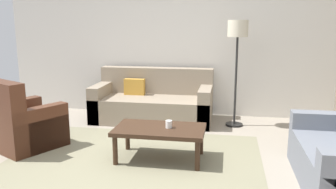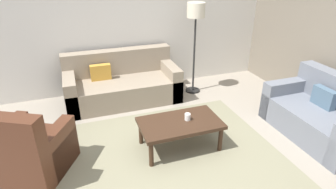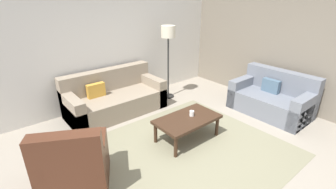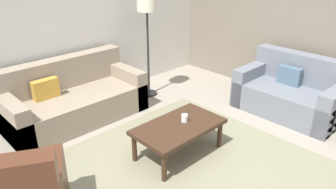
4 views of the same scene
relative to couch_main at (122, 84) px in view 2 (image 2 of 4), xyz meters
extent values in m
plane|color=gray|center=(0.15, -2.08, -0.30)|extent=(8.00, 8.00, 0.00)
cube|color=silver|center=(0.15, 0.52, 1.10)|extent=(6.00, 0.12, 2.80)
cube|color=gray|center=(0.15, -2.08, -0.29)|extent=(3.12, 2.74, 0.01)
cube|color=gray|center=(0.00, -0.10, -0.09)|extent=(2.01, 0.95, 0.42)
cube|color=gray|center=(0.00, 0.25, 0.14)|extent=(2.01, 0.24, 0.88)
cube|color=gray|center=(-0.90, -0.10, 0.01)|extent=(0.20, 0.95, 0.62)
cube|color=gray|center=(0.91, -0.10, 0.01)|extent=(0.20, 0.95, 0.62)
cube|color=gold|center=(-0.35, 0.03, 0.26)|extent=(0.36, 0.12, 0.28)
cube|color=slate|center=(2.50, -2.19, -0.09)|extent=(0.91, 1.55, 0.42)
cube|color=slate|center=(2.50, -1.52, 0.01)|extent=(0.91, 0.20, 0.62)
cube|color=slate|center=(2.61, -2.09, 0.26)|extent=(0.12, 0.36, 0.28)
cube|color=#4C2819|center=(-1.41, -1.65, -0.08)|extent=(1.08, 1.08, 0.44)
cube|color=#4C2819|center=(-1.56, -1.91, 0.18)|extent=(0.80, 0.56, 0.95)
cube|color=#4C2819|center=(-1.13, -1.80, 0.00)|extent=(0.52, 0.78, 0.60)
cube|color=#4C2819|center=(-1.70, -1.50, 0.00)|extent=(0.52, 0.78, 0.60)
cylinder|color=#382316|center=(-0.03, -2.05, -0.12)|extent=(0.06, 0.06, 0.36)
cylinder|color=#382316|center=(0.95, -2.05, -0.12)|extent=(0.06, 0.06, 0.36)
cylinder|color=#382316|center=(-0.03, -1.53, -0.12)|extent=(0.06, 0.06, 0.36)
cylinder|color=#382316|center=(0.95, -1.53, -0.12)|extent=(0.06, 0.06, 0.36)
cube|color=#382316|center=(0.46, -1.79, 0.09)|extent=(1.10, 0.64, 0.05)
cylinder|color=white|center=(0.57, -1.78, 0.16)|extent=(0.08, 0.08, 0.09)
cylinder|color=black|center=(1.39, -0.15, -0.28)|extent=(0.28, 0.28, 0.03)
cylinder|color=#262626|center=(1.39, -0.15, 0.43)|extent=(0.04, 0.04, 1.45)
cylinder|color=beige|center=(1.39, -0.15, 1.28)|extent=(0.32, 0.32, 0.26)
camera|label=1|loc=(1.27, -5.80, 1.38)|focal=37.24mm
camera|label=2|loc=(-0.77, -4.80, 2.09)|focal=29.97mm
camera|label=3|loc=(-2.09, -4.36, 2.08)|focal=25.66mm
camera|label=4|loc=(-1.99, -4.15, 2.05)|focal=34.45mm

